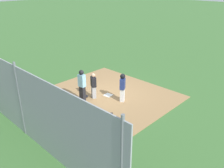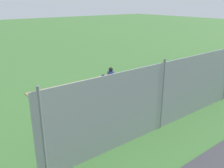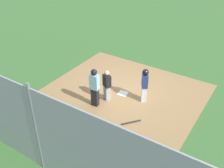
{
  "view_description": "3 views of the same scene",
  "coord_description": "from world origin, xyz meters",
  "px_view_note": "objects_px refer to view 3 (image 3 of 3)",
  "views": [
    {
      "loc": [
        8.93,
        -8.94,
        6.31
      ],
      "look_at": [
        0.55,
        -0.23,
        1.0
      ],
      "focal_mm": 38.27,
      "sensor_mm": 36.0,
      "label": 1
    },
    {
      "loc": [
        -8.1,
        -11.9,
        5.76
      ],
      "look_at": [
        0.24,
        -1.17,
        1.04
      ],
      "focal_mm": 38.83,
      "sensor_mm": 36.0,
      "label": 2
    },
    {
      "loc": [
        5.3,
        -9.12,
        7.19
      ],
      "look_at": [
        -0.39,
        -0.36,
        0.63
      ],
      "focal_mm": 42.64,
      "sensor_mm": 36.0,
      "label": 3
    }
  ],
  "objects_px": {
    "home_plate": "(123,93)",
    "catcher": "(107,85)",
    "baseball_bat": "(131,122)",
    "umpire": "(95,87)",
    "catcher_mask": "(97,98)",
    "runner": "(145,83)"
  },
  "relations": [
    {
      "from": "baseball_bat",
      "to": "catcher_mask",
      "type": "xyz_separation_m",
      "value": [
        -2.13,
        0.59,
        0.03
      ]
    },
    {
      "from": "baseball_bat",
      "to": "catcher_mask",
      "type": "bearing_deg",
      "value": -66.69
    },
    {
      "from": "umpire",
      "to": "baseball_bat",
      "type": "height_order",
      "value": "umpire"
    },
    {
      "from": "home_plate",
      "to": "umpire",
      "type": "distance_m",
      "value": 1.83
    },
    {
      "from": "home_plate",
      "to": "catcher_mask",
      "type": "xyz_separation_m",
      "value": [
        -0.74,
        -1.05,
        0.05
      ]
    },
    {
      "from": "home_plate",
      "to": "baseball_bat",
      "type": "bearing_deg",
      "value": -49.94
    },
    {
      "from": "home_plate",
      "to": "umpire",
      "type": "height_order",
      "value": "umpire"
    },
    {
      "from": "runner",
      "to": "catcher_mask",
      "type": "bearing_deg",
      "value": 0.13
    },
    {
      "from": "umpire",
      "to": "catcher_mask",
      "type": "bearing_deg",
      "value": 16.78
    },
    {
      "from": "home_plate",
      "to": "runner",
      "type": "distance_m",
      "value": 1.42
    },
    {
      "from": "catcher",
      "to": "baseball_bat",
      "type": "height_order",
      "value": "catcher"
    },
    {
      "from": "umpire",
      "to": "home_plate",
      "type": "bearing_deg",
      "value": -27.58
    },
    {
      "from": "catcher_mask",
      "to": "runner",
      "type": "bearing_deg",
      "value": 30.97
    },
    {
      "from": "home_plate",
      "to": "catcher_mask",
      "type": "relative_size",
      "value": 1.83
    },
    {
      "from": "runner",
      "to": "baseball_bat",
      "type": "height_order",
      "value": "runner"
    },
    {
      "from": "catcher",
      "to": "runner",
      "type": "distance_m",
      "value": 1.69
    },
    {
      "from": "home_plate",
      "to": "runner",
      "type": "bearing_deg",
      "value": 2.29
    },
    {
      "from": "runner",
      "to": "baseball_bat",
      "type": "relative_size",
      "value": 1.97
    },
    {
      "from": "home_plate",
      "to": "catcher",
      "type": "distance_m",
      "value": 1.15
    },
    {
      "from": "catcher",
      "to": "umpire",
      "type": "relative_size",
      "value": 0.82
    },
    {
      "from": "umpire",
      "to": "catcher_mask",
      "type": "distance_m",
      "value": 1.01
    },
    {
      "from": "home_plate",
      "to": "catcher_mask",
      "type": "height_order",
      "value": "catcher_mask"
    }
  ]
}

